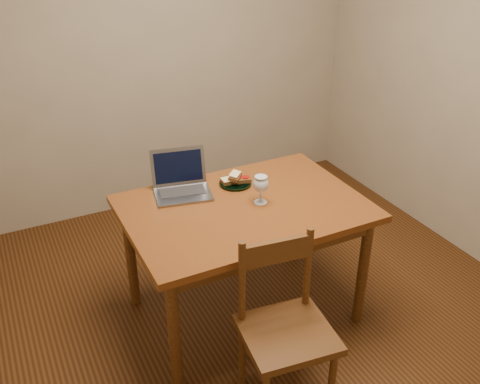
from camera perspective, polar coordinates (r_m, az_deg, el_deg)
name	(u,v)px	position (r m, az deg, el deg)	size (l,w,h in m)	color
floor	(259,309)	(3.37, 2.08, -12.38)	(3.20, 3.20, 0.02)	black
back_wall	(158,41)	(4.13, -8.69, 15.66)	(3.20, 0.02, 2.60)	gray
table	(244,219)	(2.97, 0.48, -2.86)	(1.30, 0.90, 0.74)	#55230E
chair	(286,322)	(2.57, 4.89, -13.61)	(0.46, 0.44, 0.44)	#3A1C0C
plate	(235,183)	(3.13, -0.49, 0.94)	(0.19, 0.19, 0.02)	black
sandwich_cheese	(230,180)	(3.12, -1.09, 1.27)	(0.10, 0.06, 0.03)	#381E0C
sandwich_tomato	(242,179)	(3.13, 0.17, 1.41)	(0.11, 0.06, 0.03)	#381E0C
sandwich_top	(235,176)	(3.12, -0.53, 1.71)	(0.10, 0.06, 0.03)	#381E0C
milk_glass	(261,190)	(2.91, 2.22, 0.26)	(0.09, 0.09, 0.16)	white
laptop	(181,181)	(3.06, -6.33, 1.17)	(0.36, 0.34, 0.23)	slate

